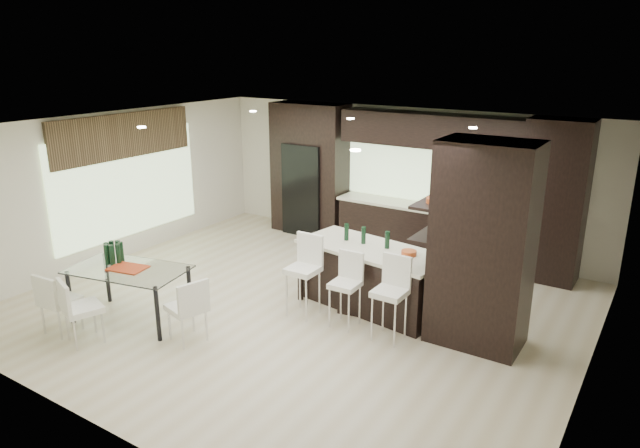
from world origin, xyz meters
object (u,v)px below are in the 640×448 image
Objects in this scene: stool_mid at (345,298)px; bench at (388,297)px; dining_table at (131,294)px; chair_end at (187,312)px; kitchen_island at (371,277)px; stool_right at (389,307)px; chair_far at (61,305)px; chair_near at (83,313)px; stool_left at (303,284)px; floor_vase at (444,287)px.

stool_mid is 0.63× the size of bench.
dining_table is 1.12m from chair_end.
kitchen_island reaches higher than chair_end.
stool_right is 4.48m from chair_far.
chair_near reaches higher than dining_table.
stool_mid is at bearing -128.21° from bench.
stool_mid is at bearing 1.05° from stool_left.
bench is at bearing 63.32° from chair_near.
chair_far is at bearing -149.36° from stool_right.
dining_table is (-2.67, -2.27, -0.07)m from kitchen_island.
stool_right is 1.11× the size of chair_near.
bench is 1.70× the size of chair_far.
stool_mid is 0.74× the size of floor_vase.
chair_near is at bearing -146.52° from bench.
floor_vase reaches higher than stool_mid.
chair_near is at bearing -145.64° from stool_right.
chair_near is at bearing -141.82° from floor_vase.
dining_table is at bearing -155.08° from bench.
bench is 4.58m from chair_far.
stool_right is (1.38, 0.01, -0.02)m from stool_left.
stool_mid is at bearing 179.34° from stool_right.
chair_near is at bearing 139.84° from chair_end.
stool_mid is at bearing 59.50° from chair_near.
chair_end is at bearing -11.93° from dining_table.
kitchen_island is 1.05m from stool_right.
stool_mid reaches higher than chair_near.
floor_vase is 4.44m from dining_table.
bench is at bearing -25.81° from chair_end.
floor_vase is (1.15, -0.03, 0.12)m from kitchen_island.
chair_end is at bearing -121.12° from stool_left.
stool_mid is 1.04× the size of chair_end.
kitchen_island is 2.41× the size of stool_right.
stool_right is 0.57× the size of dining_table.
floor_vase reaches higher than dining_table.
kitchen_island is 1.06m from stool_left.
floor_vase is 1.41× the size of chair_end.
stool_left is at bearing -157.35° from floor_vase.
kitchen_island is 2.71× the size of chair_end.
dining_table is (-1.98, -1.47, -0.09)m from stool_left.
kitchen_island is 3.51m from dining_table.
floor_vase reaches higher than bench.
chair_end reaches higher than dining_table.
stool_left reaches higher than chair_near.
stool_left is at bearing -122.63° from kitchen_island.
stool_right reaches higher than dining_table.
chair_far is at bearing -135.87° from dining_table.
chair_far is at bearing -146.63° from stool_mid.
chair_far is (-3.53, -2.91, 0.14)m from bench.
stool_left is 1.20× the size of chair_far.
stool_left is (-0.69, -0.80, 0.02)m from kitchen_island.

